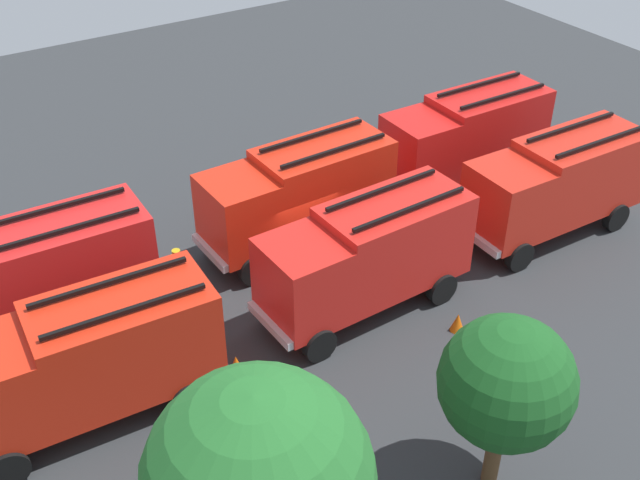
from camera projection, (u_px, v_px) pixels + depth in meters
ground_plane at (320, 273)px, 27.39m from camera, size 54.33×54.33×0.00m
fire_truck_0 at (467, 134)px, 31.53m from camera, size 7.23×2.83×3.88m
fire_truck_1 at (299, 192)px, 27.76m from camera, size 7.26×2.90×3.88m
fire_truck_2 at (38, 273)px, 23.79m from camera, size 7.27×2.94×3.88m
fire_truck_3 at (557, 182)px, 28.34m from camera, size 7.25×2.87×3.88m
fire_truck_4 at (367, 254)px, 24.64m from camera, size 7.27×2.93×3.88m
fire_truck_5 at (88, 357)px, 20.71m from camera, size 7.32×3.07×3.88m
firefighter_0 at (41, 255)px, 26.72m from camera, size 0.48×0.39×1.63m
firefighter_1 at (178, 269)px, 25.95m from camera, size 0.48×0.43×1.73m
tree_0 at (507, 383)px, 18.14m from camera, size 3.28×3.28×5.09m
traffic_cone_0 at (520, 186)px, 31.78m from camera, size 0.39×0.39×0.56m
traffic_cone_1 at (236, 366)px, 23.02m from camera, size 0.50×0.50×0.72m
traffic_cone_2 at (458, 322)px, 24.69m from camera, size 0.46×0.46×0.65m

